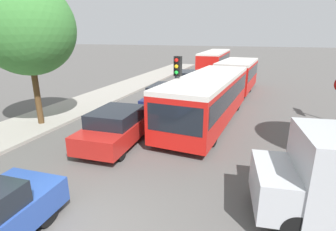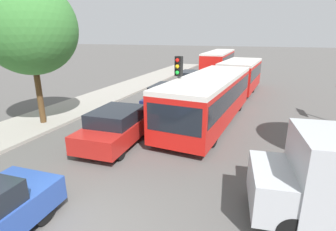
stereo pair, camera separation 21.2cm
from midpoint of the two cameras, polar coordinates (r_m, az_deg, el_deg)
name	(u,v)px [view 1 (the left image)]	position (r m, az deg, el deg)	size (l,w,h in m)	color
kerb_strip_left	(119,90)	(21.59, -10.86, 5.51)	(3.20, 39.27, 0.14)	#9E998E
articulated_bus	(223,84)	(16.74, 11.55, 6.68)	(3.77, 16.26, 2.39)	red
city_bus_rear	(215,59)	(33.53, 10.00, 11.92)	(2.51, 11.01, 2.37)	red
queued_car_red	(118,126)	(10.94, -11.48, -2.36)	(1.98, 4.33, 1.48)	#B21E19
queued_car_navy	(166,97)	(15.65, -0.73, 4.02)	(2.03, 4.45, 1.52)	navy
queued_car_tan	(189,80)	(21.43, 4.29, 7.61)	(2.04, 4.48, 1.53)	tan
traffic_light	(178,76)	(12.38, 1.60, 8.61)	(0.36, 0.39, 3.40)	#56595E
tree_left_mid	(27,31)	(13.89, -28.81, 15.90)	(4.23, 4.23, 6.75)	#51381E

